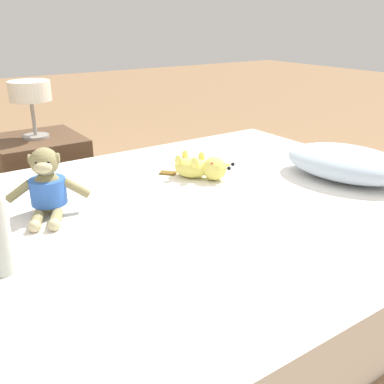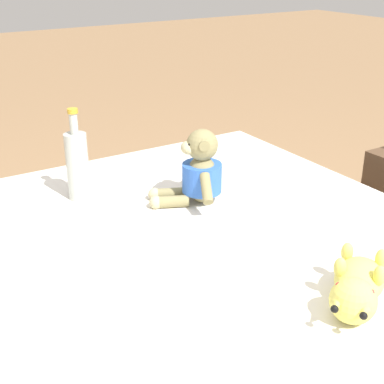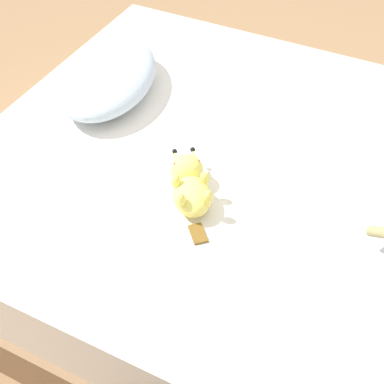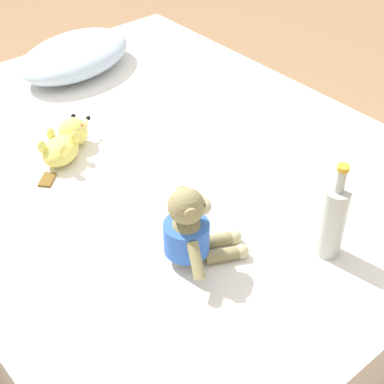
% 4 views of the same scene
% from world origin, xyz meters
% --- Properties ---
extents(ground_plane, '(16.00, 16.00, 0.00)m').
position_xyz_m(ground_plane, '(0.00, 0.00, 0.00)').
color(ground_plane, '#93704C').
extents(bed, '(1.56, 2.00, 0.46)m').
position_xyz_m(bed, '(0.00, 0.00, 0.23)').
color(bed, '#846647').
rests_on(bed, ground_plane).
extents(pillow, '(0.59, 0.45, 0.14)m').
position_xyz_m(pillow, '(0.13, 0.70, 0.53)').
color(pillow, silver).
rests_on(pillow, bed).
extents(plush_yellow_creature, '(0.30, 0.24, 0.10)m').
position_xyz_m(plush_yellow_creature, '(-0.21, 0.19, 0.51)').
color(plush_yellow_creature, '#EAE066').
rests_on(plush_yellow_creature, bed).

